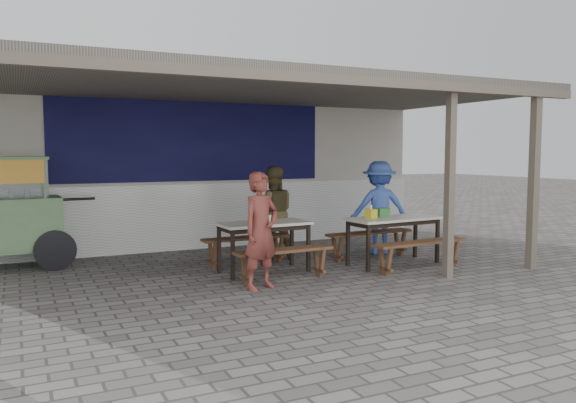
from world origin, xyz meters
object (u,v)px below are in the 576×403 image
at_px(bench_right_street, 420,248).
at_px(patron_street_side, 261,231).
at_px(bench_left_street, 284,257).
at_px(condiment_jar, 269,218).
at_px(donation_box, 383,212).
at_px(patron_wall_side, 273,213).
at_px(tissue_box, 371,214).
at_px(table_right, 394,222).
at_px(vendor_cart, 7,209).
at_px(table_left, 264,228).
at_px(condiment_bowl, 256,220).
at_px(bench_left_wall, 247,244).
at_px(bench_right_wall, 370,238).

distance_m(bench_right_street, patron_street_side, 2.61).
distance_m(bench_left_street, patron_street_side, 0.69).
xyz_separation_m(bench_left_street, condiment_jar, (0.12, 0.78, 0.46)).
distance_m(bench_left_street, bench_right_street, 2.13).
distance_m(bench_right_street, donation_box, 0.90).
relative_size(bench_right_street, patron_street_side, 1.07).
bearing_deg(patron_wall_side, tissue_box, 149.48).
distance_m(table_right, patron_wall_side, 1.98).
xyz_separation_m(bench_left_street, vendor_cart, (-3.43, 2.50, 0.59)).
bearing_deg(table_left, condiment_bowl, 145.43).
height_order(condiment_jar, condiment_bowl, condiment_jar).
relative_size(table_left, bench_left_wall, 0.94).
height_order(bench_right_street, vendor_cart, vendor_cart).
bearing_deg(condiment_bowl, patron_street_side, -109.19).
bearing_deg(patron_street_side, tissue_box, -2.85).
distance_m(vendor_cart, patron_wall_side, 4.07).
xyz_separation_m(bench_right_street, patron_wall_side, (-1.57, 1.86, 0.43)).
relative_size(table_right, condiment_jar, 17.66).
bearing_deg(bench_right_street, tissue_box, 119.00).
bearing_deg(condiment_bowl, bench_right_wall, 5.68).
relative_size(table_right, patron_wall_side, 1.01).
height_order(bench_right_street, donation_box, donation_box).
bearing_deg(bench_right_wall, bench_left_street, -159.79).
relative_size(bench_left_wall, bench_right_wall, 0.88).
relative_size(bench_left_wall, bench_right_street, 0.88).
height_order(donation_box, condiment_bowl, donation_box).
relative_size(bench_left_street, bench_left_wall, 1.00).
xyz_separation_m(bench_right_wall, tissue_box, (-0.35, -0.54, 0.48)).
relative_size(bench_right_street, tissue_box, 11.59).
height_order(bench_left_street, patron_wall_side, patron_wall_side).
relative_size(bench_left_wall, condiment_jar, 16.33).
bearing_deg(vendor_cart, table_left, -30.70).
height_order(table_left, bench_left_wall, table_left).
bearing_deg(donation_box, vendor_cart, 159.42).
bearing_deg(condiment_jar, bench_right_wall, 4.10).
distance_m(table_right, patron_street_side, 2.60).
distance_m(bench_left_street, vendor_cart, 4.28).
relative_size(table_right, tissue_box, 11.06).
bearing_deg(vendor_cart, table_right, -23.71).
distance_m(vendor_cart, patron_street_side, 4.06).
bearing_deg(condiment_bowl, condiment_jar, 17.50).
bearing_deg(bench_right_street, bench_left_wall, 140.08).
bearing_deg(tissue_box, bench_left_wall, 152.48).
bearing_deg(patron_street_side, bench_left_street, 11.26).
bearing_deg(patron_street_side, bench_right_street, -19.97).
bearing_deg(condiment_bowl, bench_right_street, -23.81).
distance_m(table_left, condiment_jar, 0.24).
bearing_deg(bench_right_wall, bench_right_street, -90.00).
bearing_deg(table_left, vendor_cart, 149.15).
relative_size(table_right, condiment_bowl, 7.54).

